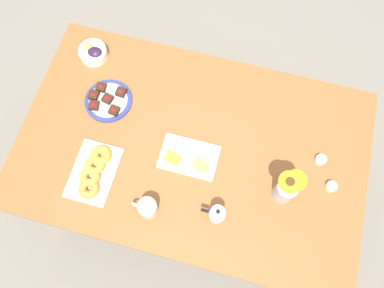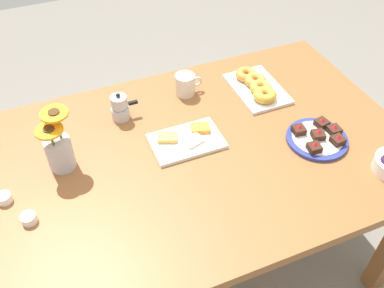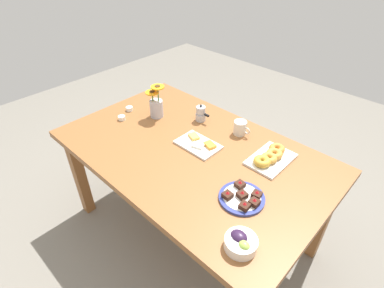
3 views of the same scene
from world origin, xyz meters
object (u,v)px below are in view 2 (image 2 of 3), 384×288
(coffee_mug, at_px, (185,84))
(jam_cup_berry, at_px, (29,218))
(croissant_platter, at_px, (257,86))
(dessert_plate, at_px, (318,138))
(jam_cup_honey, at_px, (4,198))
(flower_vase, at_px, (59,150))
(dining_table, at_px, (192,168))
(moka_pot, at_px, (120,108))
(cheese_platter, at_px, (186,140))

(coffee_mug, xyz_separation_m, jam_cup_berry, (-0.68, -0.42, -0.03))
(croissant_platter, bearing_deg, dessert_plate, -80.03)
(coffee_mug, height_order, jam_cup_berry, coffee_mug)
(croissant_platter, distance_m, jam_cup_honey, 1.05)
(jam_cup_berry, xyz_separation_m, flower_vase, (0.14, 0.20, 0.06))
(coffee_mug, bearing_deg, flower_vase, -157.88)
(dining_table, relative_size, flower_vase, 6.85)
(dessert_plate, relative_size, moka_pot, 1.89)
(coffee_mug, distance_m, moka_pot, 0.29)
(moka_pot, bearing_deg, dining_table, -56.57)
(croissant_platter, bearing_deg, dining_table, -149.11)
(coffee_mug, distance_m, dessert_plate, 0.57)
(dining_table, xyz_separation_m, moka_pot, (-0.18, 0.28, 0.13))
(coffee_mug, height_order, jam_cup_honey, coffee_mug)
(flower_vase, bearing_deg, jam_cup_berry, -125.48)
(jam_cup_honey, relative_size, dessert_plate, 0.21)
(flower_vase, bearing_deg, moka_pot, 33.90)
(croissant_platter, height_order, dessert_plate, same)
(dining_table, relative_size, jam_cup_berry, 33.33)
(croissant_platter, height_order, flower_vase, flower_vase)
(cheese_platter, relative_size, flower_vase, 1.11)
(jam_cup_honey, bearing_deg, croissant_platter, 11.47)
(dining_table, distance_m, croissant_platter, 0.47)
(moka_pot, bearing_deg, croissant_platter, -4.60)
(jam_cup_honey, bearing_deg, flower_vase, 22.48)
(jam_cup_honey, distance_m, flower_vase, 0.23)
(cheese_platter, height_order, croissant_platter, croissant_platter)
(dining_table, height_order, cheese_platter, cheese_platter)
(cheese_platter, height_order, jam_cup_berry, cheese_platter)
(cheese_platter, bearing_deg, coffee_mug, 68.70)
(jam_cup_berry, distance_m, moka_pot, 0.54)
(cheese_platter, xyz_separation_m, jam_cup_honey, (-0.64, -0.03, 0.01))
(moka_pot, bearing_deg, jam_cup_berry, -137.06)
(dining_table, height_order, croissant_platter, croissant_platter)
(coffee_mug, xyz_separation_m, flower_vase, (-0.54, -0.22, 0.03))
(jam_cup_berry, bearing_deg, coffee_mug, 31.36)
(croissant_platter, height_order, jam_cup_honey, croissant_platter)
(dining_table, distance_m, jam_cup_berry, 0.59)
(jam_cup_honey, bearing_deg, jam_cup_berry, -60.44)
(croissant_platter, xyz_separation_m, jam_cup_honey, (-1.03, -0.21, -0.01))
(croissant_platter, xyz_separation_m, jam_cup_berry, (-0.97, -0.32, -0.01))
(dining_table, distance_m, moka_pot, 0.36)
(dining_table, height_order, flower_vase, flower_vase)
(moka_pot, bearing_deg, dessert_plate, -32.15)
(dining_table, distance_m, dessert_plate, 0.48)
(dining_table, bearing_deg, dessert_plate, -14.94)
(jam_cup_honey, bearing_deg, dessert_plate, -7.51)
(coffee_mug, relative_size, jam_cup_berry, 2.42)
(dining_table, xyz_separation_m, cheese_platter, (-0.00, 0.06, 0.10))
(cheese_platter, height_order, jam_cup_honey, cheese_platter)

